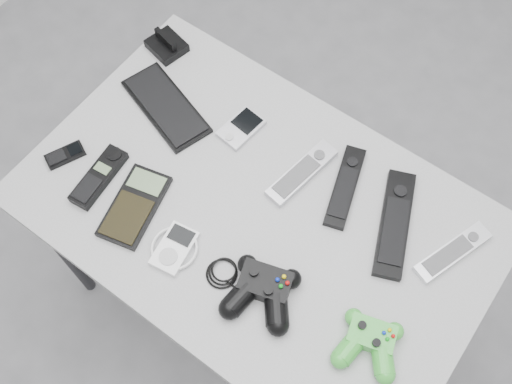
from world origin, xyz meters
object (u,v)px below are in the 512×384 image
Objects in this scene: pda_keyboard at (166,106)px; pda at (241,128)px; desk at (257,221)px; controller_black at (263,290)px; remote_silver_b at (453,252)px; mobile_phone at (65,155)px; calculator at (135,206)px; remote_silver_a at (302,173)px; controller_green at (370,341)px; mp3_player at (174,248)px; remote_black_a at (345,186)px; remote_black_b at (395,223)px; cordless_handset at (99,177)px.

pda_keyboard is 0.20m from pda.
controller_black reaches higher than desk.
remote_silver_b reaches higher than mobile_phone.
desk is 0.29m from calculator.
controller_green reaches higher than remote_silver_a.
mp3_player is at bearing -24.31° from calculator.
desk is 0.37m from pda_keyboard.
remote_black_a is at bearing 26.07° from pda_keyboard.
controller_black is (0.29, -0.31, 0.02)m from pda.
pda_keyboard is 0.74m from controller_green.
calculator is at bearing -47.08° from pda_keyboard.
remote_silver_a is 0.38m from remote_silver_b.
pda_keyboard is 2.81× the size of mobile_phone.
remote_black_a is at bearing 51.09° from desk.
pda is 0.43m from remote_black_b.
remote_silver_b is 0.28m from controller_green.
controller_green is at bearing -2.94° from cordless_handset.
pda is 0.35m from mp3_player.
mobile_phone is at bearing -95.08° from pda_keyboard.
desk is 9.73× the size of pda.
remote_silver_a is 1.03× the size of calculator.
mobile_phone is 0.82m from controller_green.
pda_keyboard is 1.32× the size of remote_silver_b.
cordless_handset is at bearing -71.42° from pda_keyboard.
controller_black is (0.13, -0.15, 0.09)m from desk.
desk is 0.39m from controller_green.
pda_keyboard is 0.99× the size of controller_black.
pda_keyboard is at bearing 101.58° from calculator.
remote_black_a is at bearing 27.31° from cordless_handset.
remote_black_b is 0.34m from controller_black.
calculator is at bearing -155.79° from remote_black_a.
mobile_phone is (-0.59, -0.32, -0.00)m from remote_black_a.
pda_keyboard is at bearing 165.06° from desk.
cordless_handset reaches higher than mobile_phone.
calculator is 1.36× the size of controller_green.
remote_silver_b is (0.28, 0.00, -0.00)m from remote_black_a.
pda is 0.51× the size of remote_black_a.
mobile_phone is at bearing -140.21° from remote_silver_a.
remote_silver_b is at bearing 31.24° from controller_black.
remote_silver_a reaches higher than calculator.
pda is (-0.16, 0.15, 0.07)m from desk.
mp3_player is (0.26, -0.28, 0.00)m from pda_keyboard.
remote_silver_a is 0.77× the size of controller_black.
pda is 0.36m from cordless_handset.
controller_black reaches higher than calculator.
remote_black_a reaches higher than pda.
calculator reaches higher than desk.
controller_black is (0.36, 0.01, 0.02)m from calculator.
remote_silver_a is 0.40m from calculator.
desk is 4.08× the size of controller_black.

